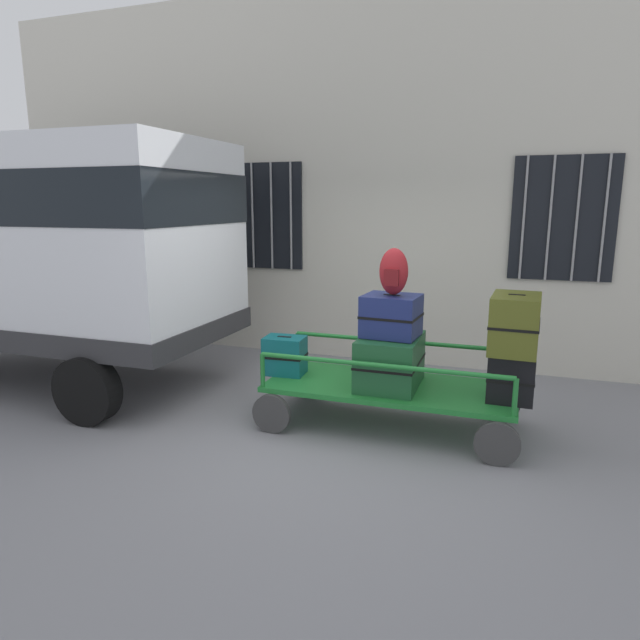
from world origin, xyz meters
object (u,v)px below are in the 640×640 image
(suitcase_midleft_bottom, at_px, (390,361))
(suitcase_midleft_middle, at_px, (391,316))
(van, at_px, (41,240))
(suitcase_center_bottom, at_px, (511,375))
(luggage_cart, at_px, (390,392))
(suitcase_left_bottom, at_px, (285,355))
(suitcase_center_middle, at_px, (515,323))
(backpack, at_px, (394,272))

(suitcase_midleft_bottom, bearing_deg, suitcase_midleft_middle, -90.00)
(van, distance_m, suitcase_center_bottom, 5.53)
(luggage_cart, height_order, suitcase_left_bottom, suitcase_left_bottom)
(suitcase_center_bottom, bearing_deg, suitcase_midleft_middle, -179.50)
(suitcase_center_middle, bearing_deg, van, 179.35)
(luggage_cart, height_order, suitcase_center_middle, suitcase_center_middle)
(suitcase_midleft_bottom, bearing_deg, van, 178.71)
(van, height_order, backpack, van)
(suitcase_midleft_bottom, height_order, backpack, backpack)
(van, distance_m, suitcase_center_middle, 5.45)
(backpack, bearing_deg, van, 178.44)
(suitcase_center_middle, bearing_deg, suitcase_center_bottom, -90.00)
(suitcase_left_bottom, relative_size, suitcase_center_bottom, 0.88)
(suitcase_midleft_bottom, relative_size, suitcase_midleft_middle, 1.39)
(suitcase_midleft_middle, height_order, suitcase_center_bottom, suitcase_midleft_middle)
(suitcase_midleft_middle, xyz_separation_m, suitcase_center_middle, (1.12, 0.04, -0.00))
(suitcase_left_bottom, bearing_deg, van, 178.49)
(van, bearing_deg, suitcase_left_bottom, -1.51)
(backpack, bearing_deg, suitcase_center_bottom, 1.51)
(backpack, bearing_deg, suitcase_midleft_bottom, 124.34)
(suitcase_midleft_middle, height_order, backpack, backpack)
(van, bearing_deg, luggage_cart, -1.08)
(suitcase_midleft_middle, bearing_deg, suitcase_center_bottom, 0.50)
(suitcase_center_bottom, height_order, backpack, backpack)
(suitcase_left_bottom, height_order, backpack, backpack)
(luggage_cart, height_order, suitcase_midleft_bottom, suitcase_midleft_bottom)
(suitcase_center_bottom, bearing_deg, luggage_cart, 179.62)
(luggage_cart, xyz_separation_m, suitcase_midleft_middle, (0.00, -0.02, 0.77))
(suitcase_midleft_bottom, bearing_deg, suitcase_center_middle, 1.83)
(suitcase_center_middle, xyz_separation_m, backpack, (-1.10, -0.06, 0.43))
(suitcase_midleft_middle, xyz_separation_m, suitcase_center_bottom, (1.12, 0.01, -0.48))
(luggage_cart, relative_size, suitcase_left_bottom, 5.58)
(suitcase_center_middle, height_order, backpack, backpack)
(luggage_cart, height_order, suitcase_center_bottom, suitcase_center_bottom)
(van, distance_m, backpack, 4.32)
(suitcase_center_bottom, bearing_deg, suitcase_midleft_bottom, -179.56)
(suitcase_midleft_bottom, height_order, suitcase_center_middle, suitcase_center_middle)
(suitcase_left_bottom, distance_m, suitcase_center_bottom, 2.23)
(van, distance_m, suitcase_left_bottom, 3.38)
(suitcase_left_bottom, bearing_deg, suitcase_midleft_bottom, -0.66)
(suitcase_midleft_middle, bearing_deg, suitcase_midleft_bottom, 90.00)
(luggage_cart, relative_size, suitcase_center_middle, 3.88)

